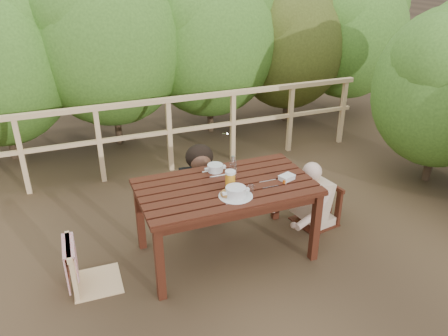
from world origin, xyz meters
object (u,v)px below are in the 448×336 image
object	(u,v)px
tumbler	(251,189)
chair_far	(198,178)
soup_near	(236,192)
butter_tub	(287,178)
table	(226,220)
diner_right	(322,172)
chair_right	(317,189)
bottle	(233,169)
soup_far	(215,169)
woman	(196,157)
bread_roll	(228,193)
chair_left	(91,243)
beer_glass	(230,180)

from	to	relation	value
tumbler	chair_far	bearing A→B (deg)	98.47
soup_near	butter_tub	size ratio (longest dim) A/B	2.13
table	butter_tub	distance (m)	0.70
table	diner_right	distance (m)	1.16
chair_right	bottle	size ratio (longest dim) A/B	3.15
soup_far	butter_tub	distance (m)	0.69
soup_near	soup_far	xyz separation A→B (m)	(0.01, 0.52, -0.01)
woman	butter_tub	bearing A→B (deg)	126.23
diner_right	soup_far	size ratio (longest dim) A/B	4.83
bread_roll	soup_near	bearing A→B (deg)	-24.58
bread_roll	butter_tub	xyz separation A→B (m)	(0.62, 0.08, -0.01)
chair_right	butter_tub	xyz separation A→B (m)	(-0.54, -0.27, 0.36)
woman	bottle	distance (m)	0.86
table	soup_near	bearing A→B (deg)	-90.15
soup_far	bread_roll	distance (m)	0.50
chair_left	beer_glass	world-z (taller)	beer_glass
table	diner_right	xyz separation A→B (m)	(1.13, 0.15, 0.24)
diner_right	bottle	distance (m)	1.08
chair_left	bread_roll	world-z (taller)	chair_left
chair_far	soup_near	xyz separation A→B (m)	(-0.00, -1.08, 0.38)
bread_roll	bottle	size ratio (longest dim) A/B	0.52
table	chair_far	distance (m)	0.85
chair_left	chair_far	size ratio (longest dim) A/B	1.06
table	soup_far	distance (m)	0.51
diner_right	butter_tub	bearing A→B (deg)	105.82
diner_right	soup_near	size ratio (longest dim) A/B	4.09
chair_left	chair_right	world-z (taller)	chair_left
chair_right	bottle	world-z (taller)	bottle
chair_far	chair_right	distance (m)	1.30
chair_left	bottle	size ratio (longest dim) A/B	3.29
diner_right	beer_glass	distance (m)	1.16
woman	diner_right	distance (m)	1.34
chair_far	chair_right	world-z (taller)	chair_right
woman	soup_far	xyz separation A→B (m)	(0.00, -0.58, 0.12)
chair_right	tumbler	bearing A→B (deg)	-79.29
soup_far	tumbler	distance (m)	0.51
bottle	beer_glass	bearing A→B (deg)	-122.56
woman	bread_roll	distance (m)	1.08
bread_roll	woman	bearing A→B (deg)	86.51
soup_far	butter_tub	xyz separation A→B (m)	(0.56, -0.41, -0.01)
soup_far	bottle	distance (m)	0.28
table	bottle	size ratio (longest dim) A/B	6.09
woman	tumbler	size ratio (longest dim) A/B	18.67
chair_right	soup_near	xyz separation A→B (m)	(-1.10, -0.38, 0.38)
woman	bread_roll	xyz separation A→B (m)	(-0.07, -1.07, 0.12)
soup_far	tumbler	xyz separation A→B (m)	(0.15, -0.49, -0.01)
bread_roll	butter_tub	bearing A→B (deg)	7.48
bottle	butter_tub	size ratio (longest dim) A/B	1.87
chair_left	butter_tub	world-z (taller)	chair_left
soup_far	soup_near	bearing A→B (deg)	-90.62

